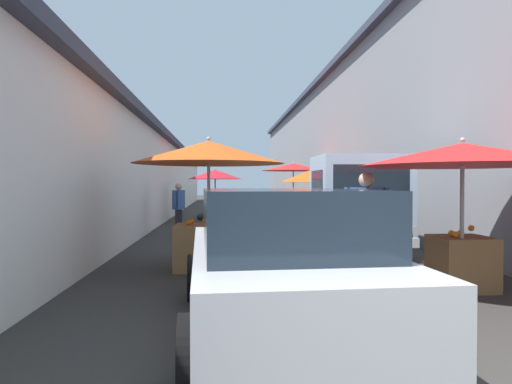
{
  "coord_description": "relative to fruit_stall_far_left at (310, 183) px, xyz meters",
  "views": [
    {
      "loc": [
        -1.66,
        1.23,
        1.5
      ],
      "look_at": [
        12.63,
        0.11,
        1.25
      ],
      "focal_mm": 31.52,
      "sensor_mm": 36.0,
      "label": 1
    }
  ],
  "objects": [
    {
      "name": "building_left_whitewash",
      "position": [
        1.32,
        8.93,
        0.23
      ],
      "size": [
        49.8,
        7.5,
        3.53
      ],
      "color": "silver",
      "rests_on": "ground"
    },
    {
      "name": "fruit_stall_near_right",
      "position": [
        2.27,
        3.44,
        0.05
      ],
      "size": [
        2.22,
        2.22,
        2.16
      ],
      "color": "#9E9EA3",
      "rests_on": "ground"
    },
    {
      "name": "building_right_concrete",
      "position": [
        1.32,
        -4.94,
        1.7
      ],
      "size": [
        49.8,
        7.5,
        6.47
      ],
      "color": "gray",
      "rests_on": "ground"
    },
    {
      "name": "fruit_stall_far_right",
      "position": [
        3.25,
        0.05,
        0.38
      ],
      "size": [
        2.78,
        2.78,
        2.47
      ],
      "color": "#9E9EA3",
      "rests_on": "ground"
    },
    {
      "name": "vendor_in_shade",
      "position": [
        -2.68,
        4.47,
        -0.67
      ],
      "size": [
        0.58,
        0.35,
        1.53
      ],
      "color": "#232328",
      "rests_on": "ground"
    },
    {
      "name": "fruit_stall_near_left",
      "position": [
        -10.15,
        -0.09,
        0.14
      ],
      "size": [
        2.82,
        2.82,
        2.14
      ],
      "color": "#9E9EA3",
      "rests_on": "ground"
    },
    {
      "name": "hatchback_car",
      "position": [
        -11.63,
        2.63,
        -0.8
      ],
      "size": [
        3.99,
        2.07,
        1.45
      ],
      "color": "#ADAFB5",
      "rests_on": "ground"
    },
    {
      "name": "parked_scooter",
      "position": [
        -3.91,
        3.64,
        -1.09
      ],
      "size": [
        1.68,
        0.54,
        1.14
      ],
      "color": "black",
      "rests_on": "ground"
    },
    {
      "name": "fruit_stall_far_left",
      "position": [
        0.0,
        0.0,
        0.0
      ],
      "size": [
        2.18,
        2.18,
        2.08
      ],
      "color": "#9E9EA3",
      "rests_on": "ground"
    },
    {
      "name": "fruit_stall_mid_lane",
      "position": [
        -8.08,
        3.47,
        0.27
      ],
      "size": [
        2.7,
        2.7,
        2.34
      ],
      "color": "#9E9EA3",
      "rests_on": "ground"
    },
    {
      "name": "vendor_by_crates",
      "position": [
        -9.42,
        1.02,
        -0.56
      ],
      "size": [
        0.36,
        0.63,
        1.68
      ],
      "color": "#232328",
      "rests_on": "ground"
    },
    {
      "name": "ground",
      "position": [
        -0.93,
        1.99,
        -1.54
      ],
      "size": [
        90.0,
        90.0,
        0.0
      ],
      "primitive_type": "plane",
      "color": "#33302D"
    },
    {
      "name": "delivery_truck",
      "position": [
        -6.44,
        0.4,
        -0.5
      ],
      "size": [
        4.93,
        1.99,
        2.08
      ],
      "color": "black",
      "rests_on": "ground"
    }
  ]
}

